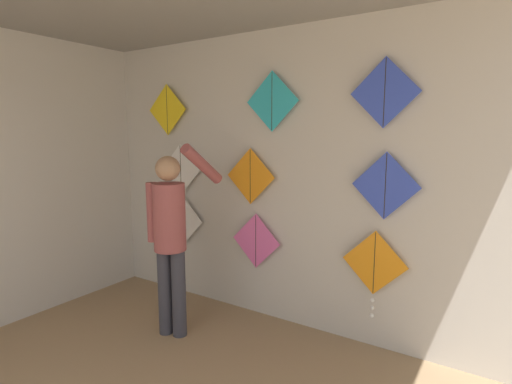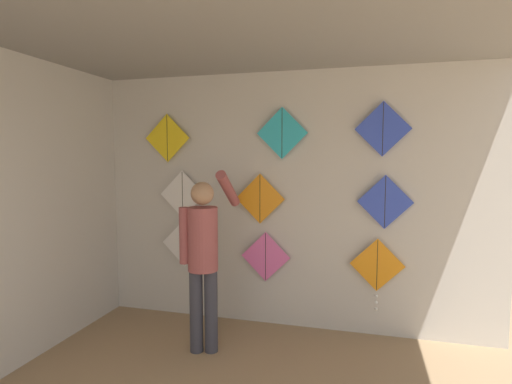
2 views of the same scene
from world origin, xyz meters
name	(u,v)px [view 2 (image 2 of 2)]	position (x,y,z in m)	size (l,w,h in m)	color
back_panel	(273,201)	(0.00, 4.19, 1.40)	(4.76, 0.06, 2.80)	beige
shopkeeper	(203,251)	(-0.50, 3.37, 0.99)	(0.44, 0.66, 1.76)	#383842
kite_0	(184,243)	(-1.04, 4.10, 0.88)	(0.55, 0.01, 0.55)	white
kite_1	(266,257)	(-0.06, 4.10, 0.78)	(0.55, 0.01, 0.55)	pink
kite_2	(377,269)	(1.12, 4.10, 0.73)	(0.55, 0.04, 0.76)	orange
kite_3	(183,194)	(-1.06, 4.10, 1.45)	(0.55, 0.01, 0.55)	white
kite_4	(260,199)	(-0.13, 4.10, 1.43)	(0.55, 0.01, 0.55)	orange
kite_5	(385,202)	(1.18, 4.10, 1.43)	(0.55, 0.01, 0.55)	blue
kite_6	(167,138)	(-1.23, 4.10, 2.10)	(0.55, 0.01, 0.55)	yellow
kite_7	(282,133)	(0.11, 4.10, 2.14)	(0.55, 0.01, 0.55)	#28B2C6
kite_8	(383,129)	(1.14, 4.10, 2.16)	(0.55, 0.01, 0.55)	blue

